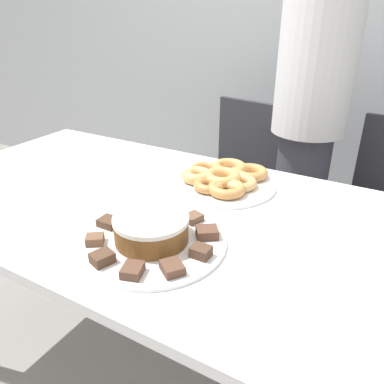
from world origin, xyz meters
TOP-DOWN VIEW (x-y plane):
  - ground_plane at (0.00, 0.00)m, footprint 12.00×12.00m
  - wall_back at (0.00, 1.55)m, footprint 8.00×0.05m
  - table at (0.00, 0.00)m, footprint 1.87×0.90m
  - person_standing at (0.18, 0.84)m, footprint 0.33×0.33m
  - office_chair_left at (-0.19, 0.89)m, footprint 0.51×0.51m
  - office_chair_right at (0.58, 0.89)m, footprint 0.49×0.49m
  - plate_cake at (0.05, -0.19)m, footprint 0.39×0.39m
  - plate_donuts at (0.05, 0.23)m, footprint 0.37×0.37m
  - frosted_cake at (0.05, -0.19)m, footprint 0.19×0.19m
  - lamington_0 at (0.17, -0.11)m, footprint 0.07×0.07m
  - lamington_1 at (0.10, -0.05)m, footprint 0.05×0.06m
  - lamington_2 at (0.01, -0.05)m, footprint 0.06×0.07m
  - lamington_3 at (-0.06, -0.11)m, footprint 0.07×0.07m
  - lamington_4 at (-0.09, -0.19)m, footprint 0.05×0.05m
  - lamington_5 at (-0.06, -0.27)m, footprint 0.06×0.06m
  - lamington_6 at (0.01, -0.33)m, footprint 0.06×0.06m
  - lamington_7 at (0.10, -0.33)m, footprint 0.06×0.06m
  - lamington_8 at (0.17, -0.27)m, footprint 0.07×0.07m
  - lamington_9 at (0.20, -0.19)m, footprint 0.05×0.04m
  - donut_0 at (0.05, 0.23)m, footprint 0.13×0.13m
  - donut_1 at (-0.03, 0.20)m, footprint 0.11×0.11m
  - donut_2 at (0.04, 0.15)m, footprint 0.10×0.10m
  - donut_3 at (0.10, 0.16)m, footprint 0.12×0.12m
  - donut_4 at (0.12, 0.22)m, footprint 0.11×0.11m
  - donut_5 at (0.12, 0.32)m, footprint 0.12×0.12m
  - donut_6 at (0.03, 0.33)m, footprint 0.13×0.13m
  - donut_7 at (-0.03, 0.27)m, footprint 0.11×0.11m

SIDE VIEW (x-z plane):
  - ground_plane at x=0.00m, z-range 0.00..0.00m
  - office_chair_left at x=-0.19m, z-range -0.02..0.87m
  - office_chair_right at x=0.58m, z-range -0.02..0.87m
  - table at x=0.00m, z-range 0.30..1.08m
  - plate_cake at x=0.05m, z-range 0.78..0.79m
  - plate_donuts at x=0.05m, z-range 0.78..0.79m
  - lamington_1 at x=0.10m, z-range 0.79..0.81m
  - lamington_4 at x=-0.09m, z-range 0.79..0.81m
  - lamington_8 at x=0.17m, z-range 0.79..0.81m
  - lamington_5 at x=-0.06m, z-range 0.79..0.81m
  - lamington_7 at x=0.10m, z-range 0.79..0.81m
  - lamington_2 at x=0.01m, z-range 0.79..0.81m
  - lamington_0 at x=0.17m, z-range 0.79..0.81m
  - lamington_3 at x=-0.06m, z-range 0.79..0.81m
  - lamington_6 at x=0.01m, z-range 0.79..0.81m
  - lamington_9 at x=0.20m, z-range 0.79..0.81m
  - donut_2 at x=0.04m, z-range 0.79..0.82m
  - donut_4 at x=0.12m, z-range 0.79..0.82m
  - donut_7 at x=-0.03m, z-range 0.79..0.82m
  - donut_3 at x=0.10m, z-range 0.79..0.82m
  - donut_6 at x=0.03m, z-range 0.79..0.82m
  - donut_5 at x=0.12m, z-range 0.79..0.82m
  - donut_0 at x=0.05m, z-range 0.79..0.83m
  - donut_1 at x=-0.03m, z-range 0.79..0.83m
  - frosted_cake at x=0.05m, z-range 0.79..0.86m
  - person_standing at x=0.18m, z-range 0.05..1.72m
  - wall_back at x=0.00m, z-range 0.00..2.60m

